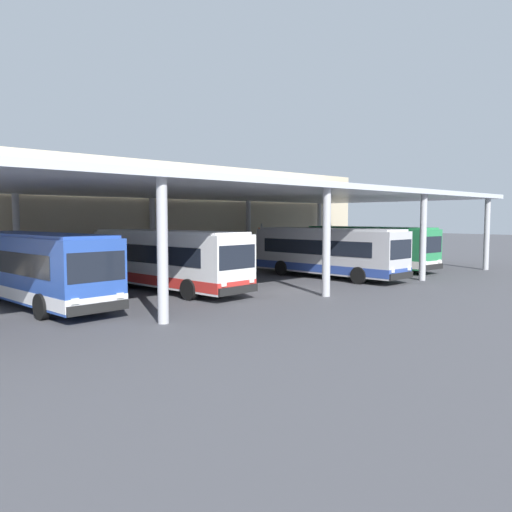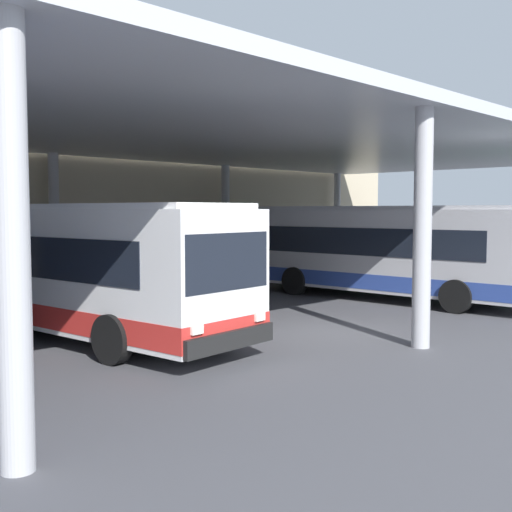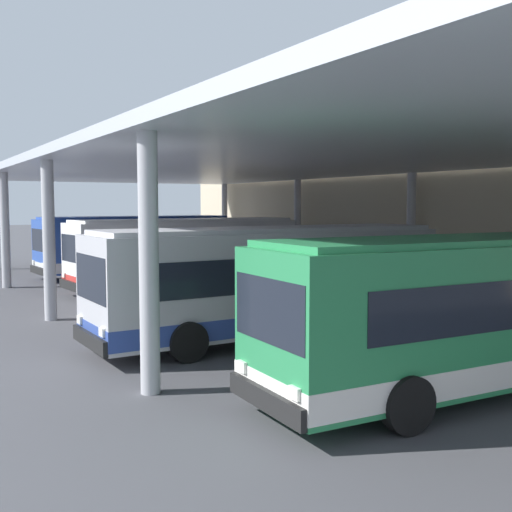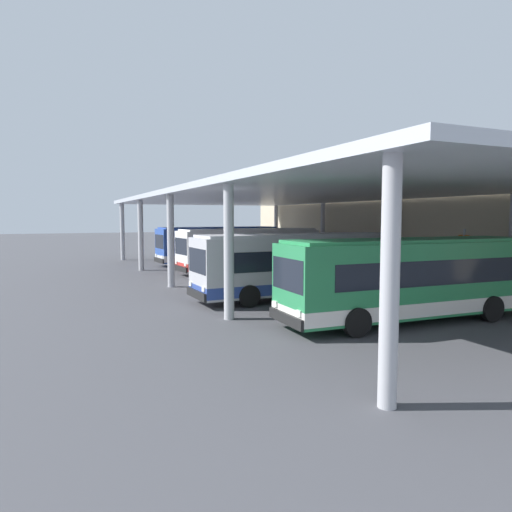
% 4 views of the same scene
% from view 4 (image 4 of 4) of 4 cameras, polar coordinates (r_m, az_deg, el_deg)
% --- Properties ---
extents(ground_plane, '(200.00, 200.00, 0.00)m').
position_cam_4_polar(ground_plane, '(27.73, -5.32, -3.49)').
color(ground_plane, '#47474C').
extents(platform_kerb, '(42.00, 4.50, 0.18)m').
position_cam_4_polar(platform_kerb, '(33.39, 14.13, -2.06)').
color(platform_kerb, gray).
rests_on(platform_kerb, ground).
extents(station_building_facade, '(48.00, 1.60, 8.05)m').
position_cam_4_polar(station_building_facade, '(35.28, 18.42, 4.60)').
color(station_building_facade, '#C1B293').
rests_on(station_building_facade, ground).
extents(canopy_shelter, '(40.00, 17.00, 5.55)m').
position_cam_4_polar(canopy_shelter, '(29.72, 4.77, 7.29)').
color(canopy_shelter, silver).
rests_on(canopy_shelter, ground).
extents(bus_nearest_bay, '(3.22, 10.67, 3.17)m').
position_cam_4_polar(bus_nearest_bay, '(39.62, -4.54, 1.39)').
color(bus_nearest_bay, '#284CA8').
rests_on(bus_nearest_bay, ground).
extents(bus_second_bay, '(3.33, 10.69, 3.17)m').
position_cam_4_polar(bus_second_bay, '(33.43, -0.77, 0.79)').
color(bus_second_bay, white).
rests_on(bus_second_bay, ground).
extents(bus_middle_bay, '(2.91, 10.59, 3.17)m').
position_cam_4_polar(bus_middle_bay, '(22.97, 5.17, -1.04)').
color(bus_middle_bay, '#B7B7BC').
rests_on(bus_middle_bay, ground).
extents(bus_far_bay, '(2.98, 10.61, 3.17)m').
position_cam_4_polar(bus_far_bay, '(18.58, 18.44, -2.64)').
color(bus_far_bay, '#28844C').
rests_on(bus_far_bay, ground).
extents(bench_waiting, '(1.80, 0.45, 0.92)m').
position_cam_4_polar(bench_waiting, '(40.31, 6.75, 0.02)').
color(bench_waiting, brown).
rests_on(bench_waiting, platform_kerb).
extents(banner_sign, '(0.70, 0.12, 3.20)m').
position_cam_4_polar(banner_sign, '(26.56, 24.12, 0.05)').
color(banner_sign, '#B2B2B7').
rests_on(banner_sign, platform_kerb).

